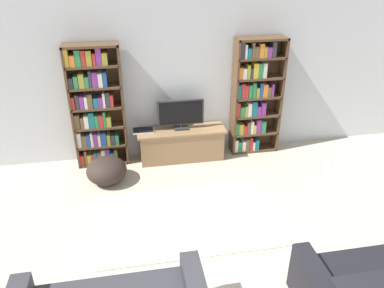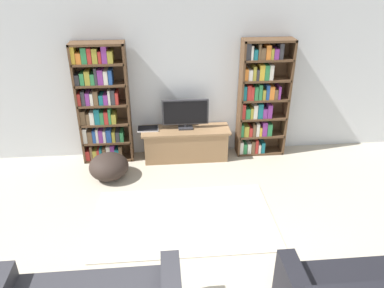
{
  "view_description": "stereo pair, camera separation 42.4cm",
  "coord_description": "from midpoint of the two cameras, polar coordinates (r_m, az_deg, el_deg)",
  "views": [
    {
      "loc": [
        -0.87,
        -1.65,
        3.22
      ],
      "look_at": [
        -0.01,
        3.1,
        0.7
      ],
      "focal_mm": 35.0,
      "sensor_mm": 36.0,
      "label": 1
    },
    {
      "loc": [
        -0.45,
        -1.71,
        3.22
      ],
      "look_at": [
        -0.01,
        3.1,
        0.7
      ],
      "focal_mm": 35.0,
      "sensor_mm": 36.0,
      "label": 2
    }
  ],
  "objects": [
    {
      "name": "wall_back",
      "position": [
        6.25,
        -3.7,
        9.62
      ],
      "size": [
        8.8,
        0.06,
        2.6
      ],
      "color": "silver",
      "rests_on": "ground_plane"
    },
    {
      "name": "bookshelf_left",
      "position": [
        6.19,
        -16.41,
        5.23
      ],
      "size": [
        0.83,
        0.3,
        1.99
      ],
      "color": "#513823",
      "rests_on": "ground_plane"
    },
    {
      "name": "bookshelf_right",
      "position": [
        6.42,
        7.51,
        7.15
      ],
      "size": [
        0.83,
        0.3,
        1.99
      ],
      "color": "#513823",
      "rests_on": "ground_plane"
    },
    {
      "name": "tv_stand",
      "position": [
        6.37,
        -3.53,
        -0.02
      ],
      "size": [
        1.48,
        0.46,
        0.55
      ],
      "color": "#8E6B47",
      "rests_on": "ground_plane"
    },
    {
      "name": "television",
      "position": [
        6.17,
        -3.7,
        4.58
      ],
      "size": [
        0.77,
        0.16,
        0.51
      ],
      "color": "#2D2D33",
      "rests_on": "tv_stand"
    },
    {
      "name": "laptop",
      "position": [
        6.26,
        -9.37,
        2.01
      ],
      "size": [
        0.35,
        0.23,
        0.03
      ],
      "color": "silver",
      "rests_on": "tv_stand"
    },
    {
      "name": "area_rug",
      "position": [
        5.1,
        -2.72,
        -11.47
      ],
      "size": [
        2.38,
        1.43,
        0.02
      ],
      "color": "beige",
      "rests_on": "ground_plane"
    },
    {
      "name": "beanbag_ottoman",
      "position": [
        5.95,
        -14.89,
        -3.95
      ],
      "size": [
        0.61,
        0.61,
        0.4
      ],
      "primitive_type": "ellipsoid",
      "color": "#2D231E",
      "rests_on": "ground_plane"
    }
  ]
}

